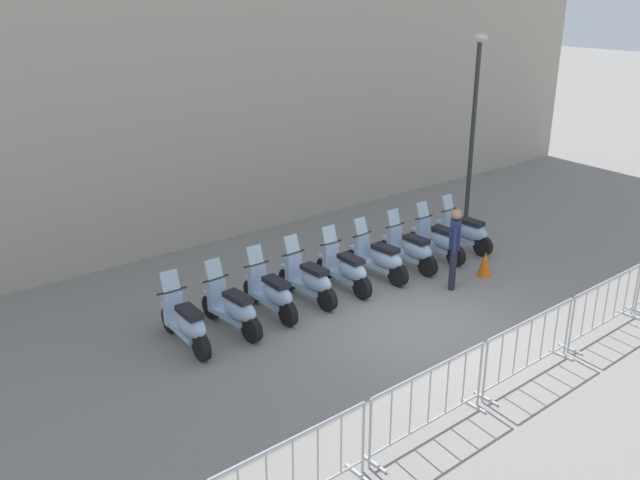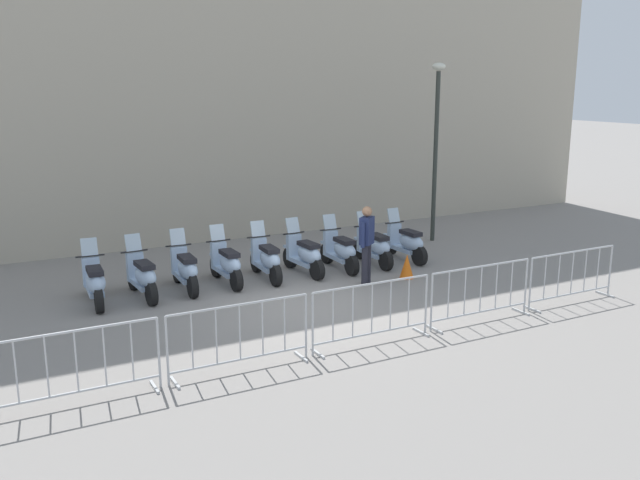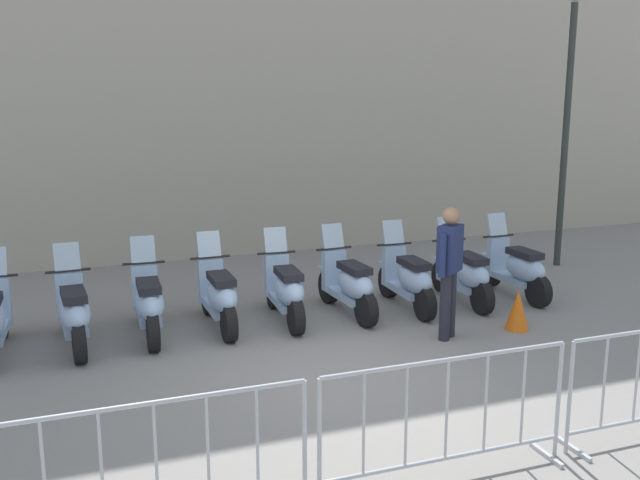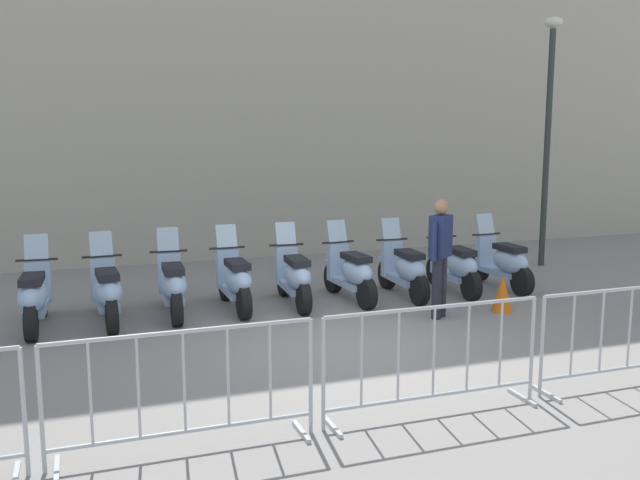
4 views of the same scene
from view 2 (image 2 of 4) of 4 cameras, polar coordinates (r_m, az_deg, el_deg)
name	(u,v)px [view 2 (image 2 of 4)]	position (r m, az deg, el deg)	size (l,w,h in m)	color
ground_plane	(309,305)	(13.30, -0.91, -5.58)	(120.00, 120.00, 0.00)	gray
building_facade	(185,34)	(19.64, -11.43, 16.85)	(28.00, 2.40, 11.31)	#B2A893
motorcycle_0	(95,283)	(13.93, -18.64, -3.46)	(0.56, 1.73, 1.24)	black
motorcycle_1	(143,277)	(14.08, -14.87, -3.04)	(0.64, 1.72, 1.24)	black
motorcycle_2	(185,270)	(14.39, -11.39, -2.52)	(0.56, 1.73, 1.24)	black
motorcycle_3	(227,264)	(14.68, -7.93, -2.07)	(0.59, 1.72, 1.24)	black
motorcycle_4	(267,260)	(14.98, -4.55, -1.69)	(0.56, 1.73, 1.24)	black
motorcycle_5	(305,255)	(15.34, -1.30, -1.30)	(0.65, 1.72, 1.24)	black
motorcycle_6	(341,251)	(15.73, 1.77, -0.95)	(0.56, 1.73, 1.24)	black
motorcycle_7	(374,247)	(16.18, 4.66, -0.59)	(0.56, 1.73, 1.24)	black
motorcycle_8	(406,243)	(16.69, 7.36, -0.24)	(0.61, 1.72, 1.24)	black
barrier_segment_0	(77,368)	(9.73, -20.01, -10.18)	(2.25, 0.67, 1.07)	#B2B5B7
barrier_segment_1	(240,338)	(10.25, -6.83, -8.27)	(2.25, 0.67, 1.07)	#B2B5B7
barrier_segment_2	(372,314)	(11.24, 4.44, -6.28)	(2.25, 0.67, 1.07)	#B2B5B7
barrier_segment_3	(481,294)	(12.60, 13.52, -4.48)	(2.25, 0.67, 1.07)	#B2B5B7
barrier_segment_4	(572,277)	(14.22, 20.65, -2.98)	(2.25, 0.67, 1.07)	#B2B5B7
street_lamp	(436,133)	(18.70, 9.87, 8.97)	(0.36, 0.36, 4.85)	#2D332D
officer_near_row_end	(367,240)	(14.48, 3.99, -0.04)	(0.43, 0.41, 1.73)	#23232D
traffic_cone	(407,266)	(15.21, 7.41, -2.23)	(0.32, 0.32, 0.55)	orange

